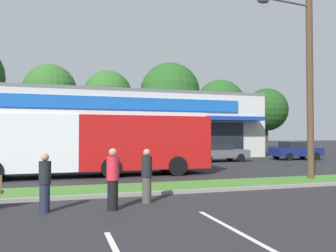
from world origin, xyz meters
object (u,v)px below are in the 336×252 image
Objects in this scene: car_2 at (219,152)px; pedestrian_near_bench at (113,179)px; city_bus at (90,141)px; pedestrian_by_pole at (45,183)px; car_3 at (295,150)px; pedestrian_mid at (147,176)px; utility_pole at (307,51)px.

car_2 is 18.64m from pedestrian_near_bench.
city_bus is 7.22× the size of pedestrian_near_bench.
car_3 is at bearing -71.96° from pedestrian_by_pole.
pedestrian_near_bench is at bearing -139.21° from car_3.
car_3 is at bearing 68.57° from pedestrian_mid.
car_3 is 2.64× the size of pedestrian_mid.
car_2 is at bearing 114.49° from pedestrian_near_bench.
utility_pole reaches higher than city_bus.
pedestrian_near_bench is at bearing -124.74° from car_2.
pedestrian_near_bench is at bearing -117.47° from pedestrian_by_pole.
utility_pole is at bearing 152.07° from city_bus.
car_3 is (8.59, 12.03, -5.12)m from utility_pole.
car_3 is (7.30, 0.15, 0.05)m from car_2.
pedestrian_near_bench is 1.08× the size of pedestrian_by_pole.
car_2 is at bearing -178.83° from car_3.
pedestrian_by_pole reaches higher than car_2.
pedestrian_near_bench is 1.34m from pedestrian_mid.
car_2 is 17.41m from pedestrian_mid.
pedestrian_by_pole is (-12.39, -15.07, 0.06)m from car_2.
car_2 is at bearing -146.54° from city_bus.
car_2 is 2.72× the size of pedestrian_mid.
city_bus is 2.84× the size of car_3.
car_3 is at bearing 100.03° from pedestrian_near_bench.
pedestrian_mid is at bearing 91.09° from pedestrian_near_bench.
utility_pole is 7.03× the size of pedestrian_by_pole.
pedestrian_by_pole is 0.96× the size of pedestrian_mid.
pedestrian_mid is (-8.19, -2.73, -5.07)m from utility_pole.
city_bus is at bearing -146.61° from car_2.
city_bus reaches higher than pedestrian_mid.
city_bus is 7.79× the size of pedestrian_by_pole.
pedestrian_by_pole is at bearing -128.58° from pedestrian_near_bench.
pedestrian_near_bench is at bearing 89.61° from city_bus.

